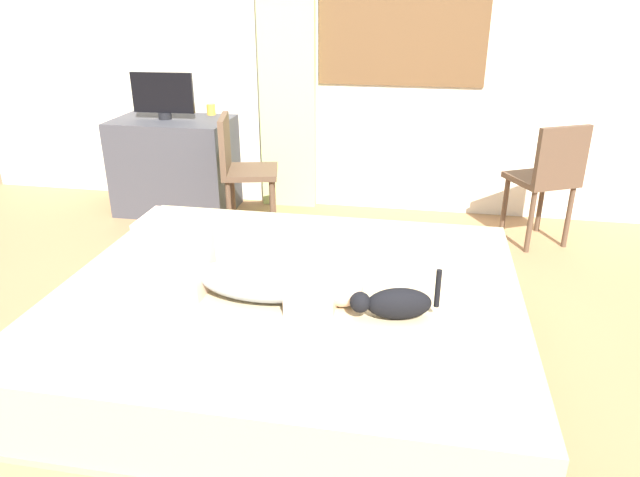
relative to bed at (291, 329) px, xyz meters
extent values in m
plane|color=olive|center=(-0.08, -0.19, -0.22)|extent=(16.00, 16.00, 0.00)
cube|color=beige|center=(-0.08, 2.36, 1.23)|extent=(6.40, 0.12, 2.90)
cube|color=brown|center=(0.32, 2.29, 1.33)|extent=(1.24, 0.02, 1.10)
cube|color=white|center=(0.32, 2.29, 1.33)|extent=(1.16, 0.02, 1.02)
cube|color=#997A56|center=(0.00, 0.00, -0.15)|extent=(2.08, 1.82, 0.14)
cube|color=tan|center=(0.00, 0.00, 0.07)|extent=(2.01, 1.76, 0.31)
ellipsoid|color=#8C939E|center=(-0.08, -0.13, 0.31)|extent=(0.56, 0.26, 0.17)
sphere|color=beige|center=(0.26, -0.13, 0.31)|extent=(0.17, 0.17, 0.17)
cube|color=beige|center=(-0.46, -0.13, 0.40)|extent=(0.26, 0.24, 0.34)
cube|color=beige|center=(0.14, -0.13, 0.27)|extent=(0.20, 0.28, 0.08)
ellipsoid|color=black|center=(0.49, -0.19, 0.29)|extent=(0.28, 0.16, 0.13)
sphere|color=black|center=(0.34, -0.23, 0.30)|extent=(0.08, 0.08, 0.08)
cylinder|color=black|center=(0.64, -0.16, 0.36)|extent=(0.03, 0.03, 0.16)
cube|color=#38383D|center=(-1.39, 1.96, 0.15)|extent=(0.90, 0.56, 0.74)
cylinder|color=black|center=(-1.44, 1.96, 0.55)|extent=(0.10, 0.10, 0.05)
cube|color=black|center=(-1.44, 1.96, 0.72)|extent=(0.48, 0.05, 0.30)
cylinder|color=gold|center=(-1.15, 2.18, 0.56)|extent=(0.07, 0.07, 0.08)
cylinder|color=#4C3828|center=(-0.55, 1.80, 0.00)|extent=(0.04, 0.04, 0.44)
cylinder|color=#4C3828|center=(-0.48, 1.50, 0.00)|extent=(0.04, 0.04, 0.44)
cylinder|color=#4C3828|center=(-0.85, 1.73, 0.00)|extent=(0.04, 0.04, 0.44)
cylinder|color=#4C3828|center=(-0.78, 1.43, 0.00)|extent=(0.04, 0.04, 0.44)
cube|color=#4C3828|center=(-0.67, 1.61, 0.24)|extent=(0.46, 0.46, 0.04)
cube|color=#4C3828|center=(-0.83, 1.57, 0.45)|extent=(0.13, 0.38, 0.38)
cylinder|color=#4C3828|center=(1.14, 1.87, 0.00)|extent=(0.04, 0.04, 0.44)
cylinder|color=#4C3828|center=(1.41, 2.01, 0.00)|extent=(0.04, 0.04, 0.44)
cylinder|color=#4C3828|center=(1.28, 1.60, 0.00)|extent=(0.04, 0.04, 0.44)
cylinder|color=#4C3828|center=(1.55, 1.74, 0.00)|extent=(0.04, 0.04, 0.44)
cube|color=#4C3828|center=(1.35, 1.81, 0.24)|extent=(0.51, 0.51, 0.04)
cube|color=#4C3828|center=(1.43, 1.66, 0.45)|extent=(0.36, 0.21, 0.38)
cube|color=#ADCC75|center=(-0.53, 2.24, 1.04)|extent=(0.44, 0.06, 2.52)
camera|label=1|loc=(0.55, -2.23, 1.43)|focal=32.65mm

